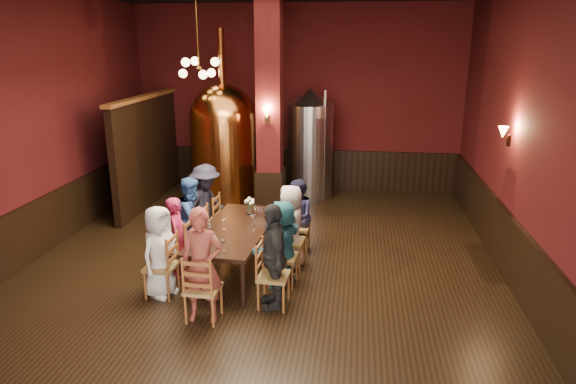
# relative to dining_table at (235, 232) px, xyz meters

# --- Properties ---
(room) EXTENTS (10.00, 10.02, 4.50)m
(room) POSITION_rel_dining_table_xyz_m (0.38, 0.10, 1.56)
(room) COLOR black
(room) RESTS_ON ground
(wainscot_right) EXTENTS (0.08, 9.90, 1.00)m
(wainscot_right) POSITION_rel_dining_table_xyz_m (4.34, 0.10, -0.19)
(wainscot_right) COLOR black
(wainscot_right) RESTS_ON ground
(wainscot_back) EXTENTS (7.90, 0.08, 1.00)m
(wainscot_back) POSITION_rel_dining_table_xyz_m (0.38, 5.06, -0.19)
(wainscot_back) COLOR black
(wainscot_back) RESTS_ON ground
(wainscot_left) EXTENTS (0.08, 9.90, 1.00)m
(wainscot_left) POSITION_rel_dining_table_xyz_m (-3.58, 0.10, -0.19)
(wainscot_left) COLOR black
(wainscot_left) RESTS_ON ground
(column) EXTENTS (0.58, 0.58, 4.50)m
(column) POSITION_rel_dining_table_xyz_m (0.08, 2.90, 1.56)
(column) COLOR #490F13
(column) RESTS_ON ground
(partition) EXTENTS (0.22, 3.50, 2.40)m
(partition) POSITION_rel_dining_table_xyz_m (-2.82, 3.30, 0.51)
(partition) COLOR black
(partition) RESTS_ON ground
(pendant_cluster) EXTENTS (0.90, 0.90, 1.70)m
(pendant_cluster) POSITION_rel_dining_table_xyz_m (-1.42, 3.00, 2.41)
(pendant_cluster) COLOR #A57226
(pendant_cluster) RESTS_ON room
(sconce_wall) EXTENTS (0.20, 0.20, 0.36)m
(sconce_wall) POSITION_rel_dining_table_xyz_m (4.28, 0.90, 1.51)
(sconce_wall) COLOR black
(sconce_wall) RESTS_ON room
(sconce_column) EXTENTS (0.20, 0.20, 0.36)m
(sconce_column) POSITION_rel_dining_table_xyz_m (0.08, 2.60, 1.51)
(sconce_column) COLOR black
(sconce_column) RESTS_ON column
(dining_table) EXTENTS (1.13, 2.45, 0.75)m
(dining_table) POSITION_rel_dining_table_xyz_m (0.00, 0.00, 0.00)
(dining_table) COLOR black
(dining_table) RESTS_ON ground
(chair_0) EXTENTS (0.48, 0.48, 0.92)m
(chair_0) POSITION_rel_dining_table_xyz_m (-0.90, -0.95, -0.23)
(chair_0) COLOR #965526
(chair_0) RESTS_ON ground
(person_0) EXTENTS (0.65, 0.79, 1.38)m
(person_0) POSITION_rel_dining_table_xyz_m (-0.90, -0.95, 0.00)
(person_0) COLOR silver
(person_0) RESTS_ON ground
(chair_1) EXTENTS (0.48, 0.48, 0.92)m
(chair_1) POSITION_rel_dining_table_xyz_m (-0.87, -0.28, -0.23)
(chair_1) COLOR #965526
(chair_1) RESTS_ON ground
(person_1) EXTENTS (0.38, 0.52, 1.31)m
(person_1) POSITION_rel_dining_table_xyz_m (-0.87, -0.28, -0.03)
(person_1) COLOR #A21B43
(person_1) RESTS_ON ground
(chair_2) EXTENTS (0.48, 0.48, 0.92)m
(chair_2) POSITION_rel_dining_table_xyz_m (-0.83, 0.37, -0.23)
(chair_2) COLOR #965526
(chair_2) RESTS_ON ground
(person_2) EXTENTS (0.43, 0.75, 1.46)m
(person_2) POSITION_rel_dining_table_xyz_m (-0.83, 0.37, 0.04)
(person_2) COLOR #2C5194
(person_2) RESTS_ON ground
(chair_3) EXTENTS (0.48, 0.48, 0.92)m
(chair_3) POSITION_rel_dining_table_xyz_m (-0.80, 1.04, -0.23)
(chair_3) COLOR #965526
(chair_3) RESTS_ON ground
(person_3) EXTENTS (0.87, 1.12, 1.52)m
(person_3) POSITION_rel_dining_table_xyz_m (-0.80, 1.04, 0.07)
(person_3) COLOR #1E1E2D
(person_3) RESTS_ON ground
(chair_4) EXTENTS (0.48, 0.48, 0.92)m
(chair_4) POSITION_rel_dining_table_xyz_m (0.80, -1.04, -0.23)
(chair_4) COLOR #965526
(chair_4) RESTS_ON ground
(person_4) EXTENTS (0.63, 0.97, 1.53)m
(person_4) POSITION_rel_dining_table_xyz_m (0.80, -1.04, 0.08)
(person_4) COLOR black
(person_4) RESTS_ON ground
(chair_5) EXTENTS (0.48, 0.48, 0.92)m
(chair_5) POSITION_rel_dining_table_xyz_m (0.83, -0.37, -0.23)
(chair_5) COLOR #965526
(chair_5) RESTS_ON ground
(person_5) EXTENTS (0.82, 1.33, 1.37)m
(person_5) POSITION_rel_dining_table_xyz_m (0.83, -0.37, -0.00)
(person_5) COLOR teal
(person_5) RESTS_ON ground
(chair_6) EXTENTS (0.48, 0.48, 0.92)m
(chair_6) POSITION_rel_dining_table_xyz_m (0.87, 0.28, -0.23)
(chair_6) COLOR #965526
(chair_6) RESTS_ON ground
(person_6) EXTENTS (0.53, 0.74, 1.41)m
(person_6) POSITION_rel_dining_table_xyz_m (0.87, 0.28, 0.02)
(person_6) COLOR beige
(person_6) RESTS_ON ground
(chair_7) EXTENTS (0.48, 0.48, 0.92)m
(chair_7) POSITION_rel_dining_table_xyz_m (0.90, 0.95, -0.23)
(chair_7) COLOR #965526
(chair_7) RESTS_ON ground
(person_7) EXTENTS (0.44, 0.69, 1.33)m
(person_7) POSITION_rel_dining_table_xyz_m (0.90, 0.95, -0.02)
(person_7) COLOR #1E1C39
(person_7) RESTS_ON ground
(chair_8) EXTENTS (0.48, 0.48, 0.92)m
(chair_8) POSITION_rel_dining_table_xyz_m (-0.08, -1.55, -0.23)
(chair_8) COLOR #965526
(chair_8) RESTS_ON ground
(person_8) EXTENTS (0.60, 0.42, 1.58)m
(person_8) POSITION_rel_dining_table_xyz_m (-0.08, -1.55, 0.10)
(person_8) COLOR brown
(person_8) RESTS_ON ground
(copper_kettle) EXTENTS (1.65, 1.65, 3.89)m
(copper_kettle) POSITION_rel_dining_table_xyz_m (-1.02, 3.33, 0.73)
(copper_kettle) COLOR black
(copper_kettle) RESTS_ON ground
(steel_vessel) EXTENTS (1.33, 1.33, 2.59)m
(steel_vessel) POSITION_rel_dining_table_xyz_m (0.80, 4.27, 0.61)
(steel_vessel) COLOR #B2B2B7
(steel_vessel) RESTS_ON ground
(rose_vase) EXTENTS (0.18, 0.18, 0.31)m
(rose_vase) POSITION_rel_dining_table_xyz_m (0.09, 0.68, 0.26)
(rose_vase) COLOR white
(rose_vase) RESTS_ON dining_table
(wine_glass_0) EXTENTS (0.07, 0.07, 0.17)m
(wine_glass_0) POSITION_rel_dining_table_xyz_m (0.27, 0.58, 0.15)
(wine_glass_0) COLOR white
(wine_glass_0) RESTS_ON dining_table
(wine_glass_1) EXTENTS (0.07, 0.07, 0.17)m
(wine_glass_1) POSITION_rel_dining_table_xyz_m (-0.37, -0.61, 0.15)
(wine_glass_1) COLOR white
(wine_glass_1) RESTS_ON dining_table
(wine_glass_2) EXTENTS (0.07, 0.07, 0.17)m
(wine_glass_2) POSITION_rel_dining_table_xyz_m (0.32, 0.56, 0.15)
(wine_glass_2) COLOR white
(wine_glass_2) RESTS_ON dining_table
(wine_glass_3) EXTENTS (0.07, 0.07, 0.17)m
(wine_glass_3) POSITION_rel_dining_table_xyz_m (-0.33, -0.32, 0.15)
(wine_glass_3) COLOR white
(wine_glass_3) RESTS_ON dining_table
(wine_glass_4) EXTENTS (0.07, 0.07, 0.17)m
(wine_glass_4) POSITION_rel_dining_table_xyz_m (0.20, 0.66, 0.15)
(wine_glass_4) COLOR white
(wine_glass_4) RESTS_ON dining_table
(wine_glass_5) EXTENTS (0.07, 0.07, 0.17)m
(wine_glass_5) POSITION_rel_dining_table_xyz_m (-0.16, -0.09, 0.15)
(wine_glass_5) COLOR white
(wine_glass_5) RESTS_ON dining_table
(wine_glass_6) EXTENTS (0.07, 0.07, 0.17)m
(wine_glass_6) POSITION_rel_dining_table_xyz_m (0.26, 0.19, 0.15)
(wine_glass_6) COLOR white
(wine_glass_6) RESTS_ON dining_table
(wine_glass_7) EXTENTS (0.07, 0.07, 0.17)m
(wine_glass_7) POSITION_rel_dining_table_xyz_m (0.05, -0.94, 0.15)
(wine_glass_7) COLOR white
(wine_glass_7) RESTS_ON dining_table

